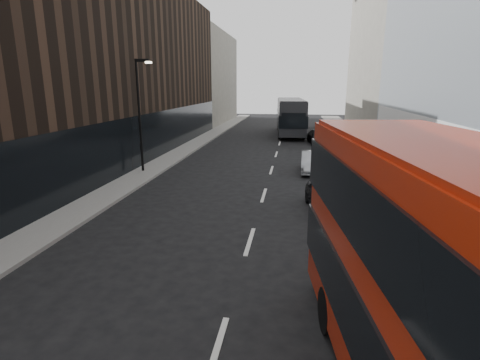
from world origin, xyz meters
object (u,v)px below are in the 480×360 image
at_px(grey_bus, 290,116).
at_px(car_c, 319,137).
at_px(car_b, 312,162).
at_px(street_lamp, 140,108).
at_px(car_a, 327,196).

xyz_separation_m(grey_bus, car_c, (2.95, -6.64, -1.47)).
height_order(car_b, car_c, car_c).
distance_m(street_lamp, car_c, 19.14).
bearing_deg(grey_bus, street_lamp, -117.03).
bearing_deg(street_lamp, car_a, -28.04).
relative_size(grey_bus, car_c, 2.68).
bearing_deg(car_a, car_c, 80.69).
relative_size(grey_bus, car_a, 3.16).
xyz_separation_m(grey_bus, car_b, (1.82, -19.20, -1.49)).
relative_size(car_a, car_c, 0.85).
height_order(grey_bus, car_a, grey_bus).
bearing_deg(grey_bus, car_c, -69.83).
relative_size(street_lamp, car_a, 1.75).
bearing_deg(grey_bus, car_b, -88.35).
bearing_deg(car_a, car_b, 85.47).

